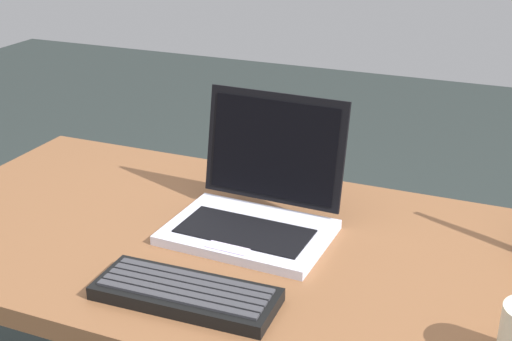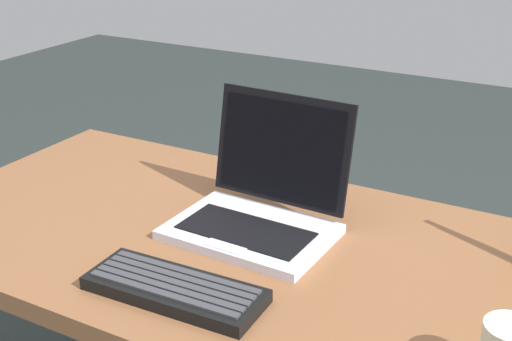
# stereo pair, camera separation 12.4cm
# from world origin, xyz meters

# --- Properties ---
(desk) EXTENTS (1.56, 0.71, 0.72)m
(desk) POSITION_xyz_m (0.00, 0.00, 0.62)
(desk) COLOR brown
(desk) RESTS_ON ground
(laptop_front) EXTENTS (0.32, 0.27, 0.25)m
(laptop_front) POSITION_xyz_m (-0.08, 0.06, 0.77)
(laptop_front) COLOR silver
(laptop_front) RESTS_ON desk
(external_keyboard) EXTENTS (0.31, 0.13, 0.03)m
(external_keyboard) POSITION_xyz_m (-0.09, -0.22, 0.73)
(external_keyboard) COLOR black
(external_keyboard) RESTS_ON desk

